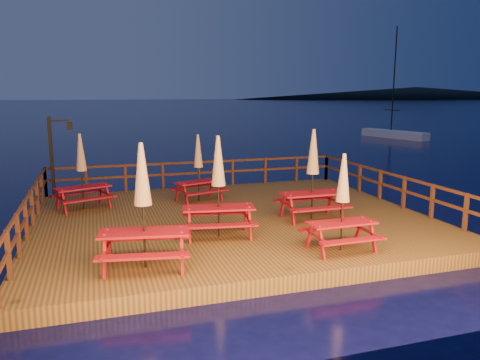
% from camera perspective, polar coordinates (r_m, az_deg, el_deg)
% --- Properties ---
extents(ground, '(500.00, 500.00, 0.00)m').
position_cam_1_polar(ground, '(14.93, -1.02, -5.98)').
color(ground, black).
rests_on(ground, ground).
extents(deck, '(12.00, 10.00, 0.40)m').
position_cam_1_polar(deck, '(14.87, -1.02, -5.24)').
color(deck, '#4B3118').
rests_on(deck, ground).
extents(deck_piles, '(11.44, 9.44, 1.40)m').
position_cam_1_polar(deck_piles, '(15.02, -1.01, -7.07)').
color(deck_piles, '#341A10').
rests_on(deck_piles, ground).
extents(railing, '(11.80, 9.75, 1.10)m').
position_cam_1_polar(railing, '(16.31, -2.79, -0.33)').
color(railing, '#341A10').
rests_on(railing, deck).
extents(lamp_post, '(0.85, 0.18, 3.00)m').
position_cam_1_polar(lamp_post, '(18.44, -21.57, 3.46)').
color(lamp_post, black).
rests_on(lamp_post, deck).
extents(headland_right, '(230.40, 86.40, 7.00)m').
position_cam_1_polar(headland_right, '(308.43, 20.76, 9.91)').
color(headland_right, black).
rests_on(headland_right, ground).
extents(sailboat, '(2.97, 7.03, 10.34)m').
position_cam_1_polar(sailboat, '(46.33, 18.25, 5.31)').
color(sailboat, white).
rests_on(sailboat, ground).
extents(picnic_table_0, '(2.22, 1.93, 2.82)m').
position_cam_1_polar(picnic_table_0, '(10.47, -11.74, -2.89)').
color(picnic_table_0, maroon).
rests_on(picnic_table_0, deck).
extents(picnic_table_1, '(2.15, 1.87, 2.76)m').
position_cam_1_polar(picnic_table_1, '(12.54, -2.65, -0.60)').
color(picnic_table_1, maroon).
rests_on(picnic_table_1, deck).
extents(picnic_table_2, '(2.17, 1.98, 2.54)m').
position_cam_1_polar(picnic_table_2, '(16.40, -18.75, 1.13)').
color(picnic_table_2, maroon).
rests_on(picnic_table_2, deck).
extents(picnic_table_3, '(2.01, 1.82, 2.40)m').
position_cam_1_polar(picnic_table_3, '(16.78, -5.10, 1.62)').
color(picnic_table_3, maroon).
rests_on(picnic_table_3, deck).
extents(picnic_table_4, '(1.96, 1.61, 2.78)m').
position_cam_1_polar(picnic_table_4, '(14.42, 8.85, 0.84)').
color(picnic_table_4, maroon).
rests_on(picnic_table_4, deck).
extents(picnic_table_5, '(1.73, 1.43, 2.43)m').
position_cam_1_polar(picnic_table_5, '(11.71, 12.39, -2.50)').
color(picnic_table_5, maroon).
rests_on(picnic_table_5, deck).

